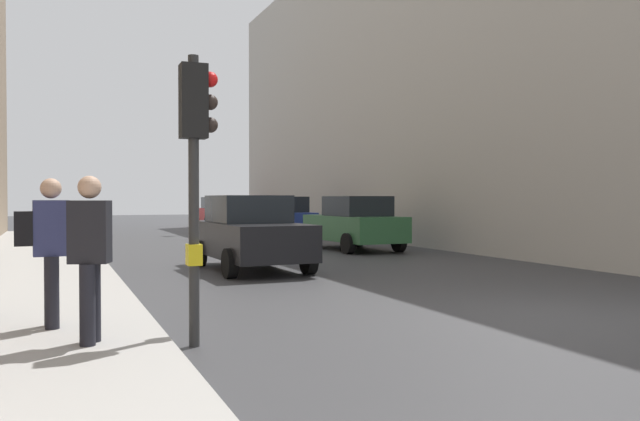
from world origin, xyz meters
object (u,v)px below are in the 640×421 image
car_green_estate (354,223)px  pedestrian_with_grey_backpack (47,243)px  car_red_sedan (218,213)px  traffic_light_far_median (196,185)px  traffic_light_near_left (196,146)px  pedestrian_in_dark_coat (90,252)px  car_blue_van (282,218)px  car_dark_suv (250,233)px

car_green_estate → pedestrian_with_grey_backpack: 14.14m
car_red_sedan → traffic_light_far_median: bearing=-112.1°
traffic_light_near_left → car_green_estate: size_ratio=0.78×
pedestrian_in_dark_coat → car_blue_van: bearing=65.2°
car_red_sedan → pedestrian_with_grey_backpack: 29.15m
car_blue_van → car_dark_suv: size_ratio=1.01×
traffic_light_near_left → car_dark_suv: (2.79, 7.36, -1.41)m
traffic_light_near_left → car_blue_van: 19.74m
car_dark_suv → traffic_light_near_left: bearing=-110.8°
car_blue_van → car_green_estate: size_ratio=1.00×
car_blue_van → car_dark_suv: 11.82m
car_green_estate → car_red_sedan: bearing=91.5°
pedestrian_with_grey_backpack → pedestrian_in_dark_coat: size_ratio=1.00×
traffic_light_far_median → pedestrian_with_grey_backpack: 22.42m
pedestrian_in_dark_coat → pedestrian_with_grey_backpack: bearing=111.4°
car_green_estate → pedestrian_in_dark_coat: 14.73m
traffic_light_far_median → car_dark_suv: (-1.78, -15.10, -1.44)m
traffic_light_far_median → car_blue_van: bearing=-56.4°
car_dark_suv → car_red_sedan: size_ratio=1.01×
car_blue_van → car_green_estate: (0.22, -6.55, 0.00)m
car_dark_suv → pedestrian_in_dark_coat: bearing=-117.7°
traffic_light_far_median → car_blue_van: 5.24m
car_red_sedan → car_green_estate: size_ratio=0.98×
traffic_light_far_median → car_green_estate: bearing=-74.3°
traffic_light_far_median → car_blue_van: (2.79, -4.20, -1.44)m
car_red_sedan → car_blue_van: bearing=-88.7°
traffic_light_near_left → pedestrian_with_grey_backpack: bearing=149.2°
car_dark_suv → pedestrian_in_dark_coat: size_ratio=2.40×
traffic_light_near_left → car_red_sedan: traffic_light_near_left is taller
car_green_estate → pedestrian_with_grey_backpack: pedestrian_with_grey_backpack is taller
traffic_light_far_median → car_blue_van: size_ratio=0.79×
car_green_estate → car_blue_van: bearing=92.0°
car_dark_suv → pedestrian_with_grey_backpack: size_ratio=2.40×
traffic_light_near_left → car_red_sedan: bearing=76.1°
pedestrian_with_grey_backpack → pedestrian_in_dark_coat: 1.16m
car_dark_suv → pedestrian_in_dark_coat: 8.48m
traffic_light_near_left → car_dark_suv: bearing=69.2°
car_dark_suv → car_red_sedan: same height
traffic_light_far_median → car_dark_suv: 15.28m
pedestrian_with_grey_backpack → traffic_light_far_median: bearing=74.1°
traffic_light_far_median → pedestrian_with_grey_backpack: traffic_light_far_median is taller
car_red_sedan → pedestrian_with_grey_backpack: size_ratio=2.38×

